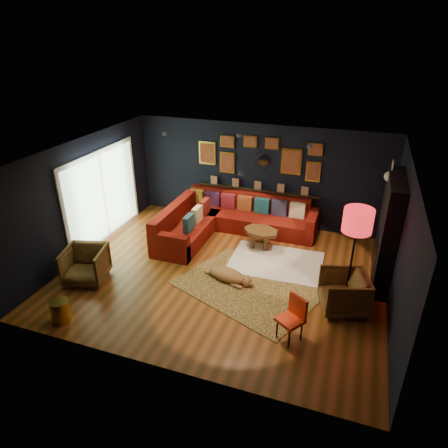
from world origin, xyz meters
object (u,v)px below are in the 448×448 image
(dog, at_px, (227,272))
(pouf, at_px, (192,228))
(armchair_left, at_px, (85,263))
(gold_stool, at_px, (60,311))
(armchair_right, at_px, (344,291))
(orange_chair, at_px, (293,315))
(sectional, at_px, (224,221))
(coffee_table, at_px, (261,233))
(floor_lamp, at_px, (357,224))

(dog, bearing_deg, pouf, 147.35)
(armchair_left, bearing_deg, gold_stool, -88.66)
(armchair_right, bearing_deg, orange_chair, -51.73)
(sectional, relative_size, coffee_table, 3.55)
(pouf, xyz_separation_m, orange_chair, (3.02, -2.79, 0.25))
(pouf, relative_size, orange_chair, 0.74)
(gold_stool, bearing_deg, floor_lamp, 26.08)
(floor_lamp, height_order, dog, floor_lamp)
(sectional, xyz_separation_m, gold_stool, (-1.59, -4.16, -0.12))
(sectional, height_order, floor_lamp, floor_lamp)
(floor_lamp, bearing_deg, dog, -176.33)
(coffee_table, height_order, dog, coffee_table)
(floor_lamp, bearing_deg, orange_chair, -119.28)
(armchair_left, relative_size, floor_lamp, 0.43)
(gold_stool, height_order, floor_lamp, floor_lamp)
(orange_chair, height_order, floor_lamp, floor_lamp)
(orange_chair, bearing_deg, armchair_right, 90.15)
(gold_stool, relative_size, floor_lamp, 0.22)
(armchair_right, xyz_separation_m, floor_lamp, (0.05, 0.32, 1.20))
(orange_chair, bearing_deg, coffee_table, 148.74)
(gold_stool, distance_m, dog, 3.19)
(armchair_left, bearing_deg, floor_lamp, -2.61)
(sectional, height_order, coffee_table, sectional)
(sectional, height_order, dog, sectional)
(armchair_right, bearing_deg, dog, -111.67)
(coffee_table, bearing_deg, gold_stool, -125.25)
(armchair_right, height_order, floor_lamp, floor_lamp)
(pouf, bearing_deg, orange_chair, -42.68)
(pouf, bearing_deg, floor_lamp, -20.28)
(floor_lamp, bearing_deg, armchair_left, -167.83)
(sectional, bearing_deg, dog, -68.92)
(pouf, bearing_deg, gold_stool, -103.66)
(armchair_left, xyz_separation_m, dog, (2.71, 0.94, -0.21))
(armchair_left, bearing_deg, coffee_table, 25.43)
(orange_chair, bearing_deg, floor_lamp, 95.13)
(sectional, height_order, armchair_right, sectional)
(armchair_right, bearing_deg, pouf, -132.13)
(armchair_left, distance_m, gold_stool, 1.28)
(pouf, bearing_deg, sectional, 33.55)
(dog, bearing_deg, coffee_table, 93.97)
(armchair_right, relative_size, dog, 0.70)
(coffee_table, distance_m, floor_lamp, 2.80)
(armchair_left, bearing_deg, sectional, 41.93)
(sectional, xyz_separation_m, pouf, (-0.69, -0.45, -0.10))
(gold_stool, distance_m, floor_lamp, 5.42)
(armchair_right, height_order, dog, armchair_right)
(pouf, xyz_separation_m, dog, (1.46, -1.55, -0.02))
(sectional, bearing_deg, armchair_left, -123.29)
(pouf, distance_m, orange_chair, 4.12)
(sectional, distance_m, pouf, 0.83)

